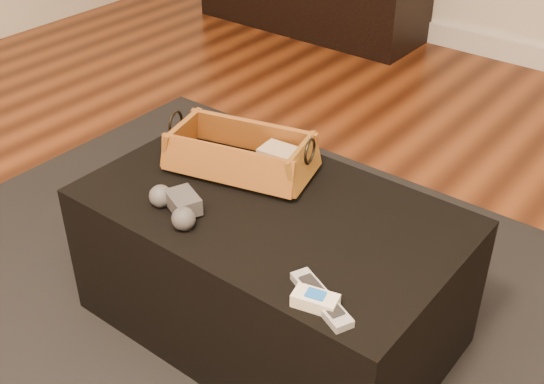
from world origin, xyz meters
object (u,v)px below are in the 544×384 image
Objects in this scene: ottoman at (271,267)px; cream_gadget at (315,300)px; tv_remote at (232,163)px; game_controller at (176,205)px; wicker_basket at (241,155)px; silver_remote at (321,299)px.

cream_gadget reaches higher than ottoman.
game_controller is (0.03, -0.25, 0.00)m from tv_remote.
tv_remote is 0.48× the size of wicker_basket.
tv_remote is 1.12× the size of game_controller.
cream_gadget is (-0.00, -0.02, 0.01)m from silver_remote.
game_controller is 0.98× the size of silver_remote.
cream_gadget is (0.49, -0.33, -0.03)m from wicker_basket.
cream_gadget is (0.31, -0.24, 0.23)m from ottoman.
tv_remote is at bearing 148.35° from cream_gadget.
silver_remote reaches higher than ottoman.
tv_remote is 0.58m from silver_remote.
game_controller is at bearing 172.73° from cream_gadget.
ottoman is 0.34m from game_controller.
ottoman is 5.18× the size of game_controller.
silver_remote is at bearing -35.59° from ottoman.
tv_remote is at bearing 149.94° from silver_remote.
cream_gadget is at bearing -7.27° from game_controller.
cream_gadget is at bearing -52.31° from tv_remote.
game_controller is 1.81× the size of cream_gadget.
tv_remote is 2.03× the size of cream_gadget.
wicker_basket is 4.21× the size of cream_gadget.
wicker_basket is at bearing 145.85° from cream_gadget.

